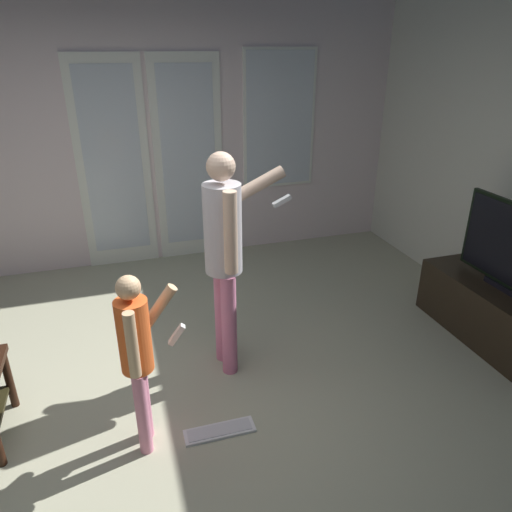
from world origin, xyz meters
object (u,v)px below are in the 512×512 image
at_px(person_child, 137,350).
at_px(loose_keyboard, 220,431).
at_px(tv_stand, 497,315).
at_px(person_adult, 225,246).

relative_size(person_child, loose_keyboard, 2.54).
relative_size(tv_stand, person_child, 1.19).
xyz_separation_m(tv_stand, loose_keyboard, (-2.34, -0.31, -0.22)).
distance_m(tv_stand, person_adult, 2.26).
bearing_deg(loose_keyboard, tv_stand, 7.47).
distance_m(person_adult, loose_keyboard, 1.18).
relative_size(tv_stand, loose_keyboard, 3.02).
bearing_deg(person_child, tv_stand, 5.26).
height_order(tv_stand, person_child, person_child).
relative_size(person_adult, loose_keyboard, 3.61).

